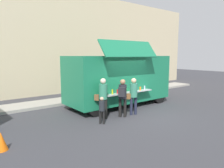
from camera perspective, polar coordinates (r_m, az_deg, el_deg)
The scene contains 10 objects.
ground_plane at distance 9.90m, azimuth 8.36°, elevation -8.38°, with size 60.00×60.00×0.00m, color #38383D.
curb_strip at distance 12.08m, azimuth -21.31°, elevation -5.51°, with size 28.00×1.60×0.15m, color #9E998E.
building_behind at distance 15.83m, azimuth -22.63°, elevation 10.58°, with size 32.00×2.40×7.34m, color beige.
food_truck_main at distance 11.42m, azimuth 2.00°, elevation 1.52°, with size 5.80×2.91×3.45m.
traffic_cone_orange at distance 7.06m, azimuth -28.09°, elevation -13.67°, with size 0.36×0.36×0.55m, color orange.
trash_bin at distance 15.79m, azimuth 7.07°, elevation -0.58°, with size 0.60×0.60×0.91m, color #2B6535.
customer_front_ordering at distance 9.67m, azimuth 5.83°, elevation -2.53°, with size 0.56×0.36×1.72m.
customer_mid_with_backpack at distance 9.24m, azimuth 2.88°, elevation -2.81°, with size 0.54×0.51×1.71m.
customer_rear_waiting at distance 9.04m, azimuth -2.54°, elevation -2.99°, with size 0.46×0.55×1.78m.
child_near_queue at distance 8.40m, azimuth -2.79°, elevation -6.54°, with size 0.23×0.23×1.11m.
Camera 1 is at (-6.92, -6.53, 2.75)m, focal length 33.41 mm.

